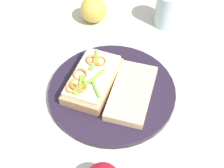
# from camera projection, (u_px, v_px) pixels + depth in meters

# --- Properties ---
(ground_plane) EXTENTS (2.00, 2.00, 0.00)m
(ground_plane) POSITION_uv_depth(u_px,v_px,m) (112.00, 93.00, 0.78)
(ground_plane) COLOR beige
(ground_plane) RESTS_ON ground
(plate) EXTENTS (0.29, 0.29, 0.01)m
(plate) POSITION_uv_depth(u_px,v_px,m) (112.00, 91.00, 0.77)
(plate) COLOR #261C2F
(plate) RESTS_ON ground_plane
(sandwich) EXTENTS (0.18, 0.12, 0.05)m
(sandwich) POSITION_uv_depth(u_px,v_px,m) (92.00, 79.00, 0.76)
(sandwich) COLOR tan
(sandwich) RESTS_ON plate
(bread_slice_side) EXTENTS (0.18, 0.11, 0.02)m
(bread_slice_side) POSITION_uv_depth(u_px,v_px,m) (132.00, 93.00, 0.75)
(bread_slice_side) COLOR beige
(bread_slice_side) RESTS_ON plate
(apple_1) EXTENTS (0.10, 0.10, 0.07)m
(apple_1) POSITION_uv_depth(u_px,v_px,m) (94.00, 10.00, 0.92)
(apple_1) COLOR gold
(apple_1) RESTS_ON ground_plane
(drinking_glass) EXTENTS (0.07, 0.07, 0.10)m
(drinking_glass) POSITION_uv_depth(u_px,v_px,m) (168.00, 9.00, 0.90)
(drinking_glass) COLOR silver
(drinking_glass) RESTS_ON ground_plane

